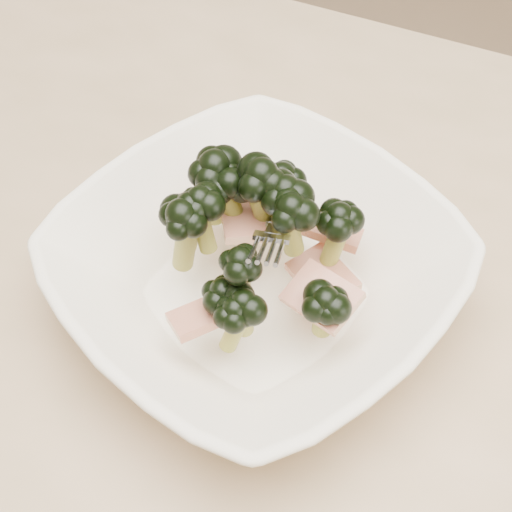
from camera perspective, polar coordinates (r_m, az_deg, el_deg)
name	(u,v)px	position (r m, az deg, el deg)	size (l,w,h in m)	color
dining_table	(296,410)	(0.60, 3.26, -12.18)	(1.20, 0.80, 0.75)	tan
broccoli_dish	(256,264)	(0.50, -0.03, -0.64)	(0.35, 0.35, 0.11)	white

